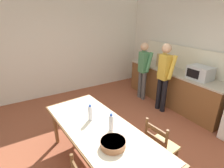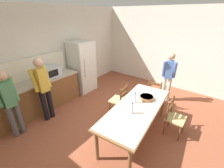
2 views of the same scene
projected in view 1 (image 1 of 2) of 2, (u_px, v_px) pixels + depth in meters
name	position (u px, v px, depth m)	size (l,w,h in m)	color
ground_plane	(126.00, 155.00, 3.10)	(8.32, 8.32, 0.00)	brown
wall_left	(64.00, 46.00, 5.15)	(0.12, 5.20, 2.90)	silver
kitchen_counter	(172.00, 87.00, 4.78)	(2.89, 0.66, 0.94)	brown
counter_splashback	(184.00, 58.00, 4.64)	(2.85, 0.03, 0.60)	#EFE8CB
microwave	(200.00, 73.00, 3.96)	(0.50, 0.39, 0.30)	#B2B7BC
paper_bag	(162.00, 60.00, 4.89)	(0.24, 0.16, 0.36)	tan
dining_table	(101.00, 133.00, 2.56)	(2.36, 1.10, 0.78)	brown
bottle_near_centre	(90.00, 113.00, 2.70)	(0.07, 0.07, 0.27)	silver
bottle_off_centre	(111.00, 123.00, 2.46)	(0.07, 0.07, 0.27)	silver
serving_bowl	(113.00, 143.00, 2.18)	(0.32, 0.32, 0.09)	#9E6642
chair_side_far_right	(160.00, 146.00, 2.68)	(0.46, 0.45, 0.91)	brown
person_at_sink	(143.00, 68.00, 4.88)	(0.41, 0.28, 1.63)	#4C4C4C
person_at_counter	(164.00, 75.00, 4.23)	(0.43, 0.30, 1.71)	black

